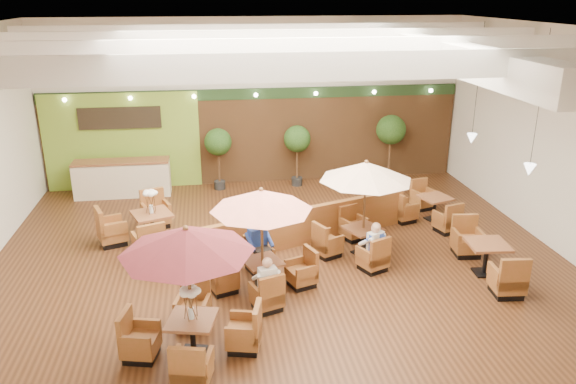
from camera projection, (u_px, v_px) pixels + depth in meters
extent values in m
plane|color=#381E0F|center=(279.00, 256.00, 14.05)|extent=(14.00, 14.00, 0.00)
cube|color=silver|center=(255.00, 102.00, 18.71)|extent=(14.00, 0.04, 5.50)
cube|color=silver|center=(336.00, 267.00, 7.53)|extent=(14.00, 0.04, 5.50)
cube|color=silver|center=(555.00, 139.00, 14.08)|extent=(0.04, 12.00, 5.50)
cube|color=white|center=(278.00, 27.00, 12.20)|extent=(14.00, 12.00, 0.04)
cube|color=brown|center=(256.00, 136.00, 19.05)|extent=(13.90, 0.10, 3.20)
cube|color=#1E3819|center=(255.00, 94.00, 18.55)|extent=(13.90, 0.12, 0.35)
cube|color=olive|center=(123.00, 142.00, 18.39)|extent=(5.00, 0.08, 3.20)
cube|color=black|center=(120.00, 118.00, 18.04)|extent=(2.60, 0.08, 0.70)
cube|color=white|center=(429.00, 51.00, 12.86)|extent=(0.60, 11.00, 0.60)
cube|color=white|center=(311.00, 67.00, 8.59)|extent=(13.60, 0.12, 0.45)
cube|color=white|center=(286.00, 50.00, 11.11)|extent=(13.60, 0.12, 0.45)
cube|color=white|center=(271.00, 39.00, 13.53)|extent=(13.60, 0.12, 0.45)
cube|color=white|center=(260.00, 32.00, 16.04)|extent=(13.60, 0.12, 0.45)
cylinder|color=black|center=(540.00, 102.00, 12.60)|extent=(0.01, 0.01, 3.20)
cone|color=white|center=(529.00, 170.00, 13.14)|extent=(0.28, 0.28, 0.28)
cylinder|color=black|center=(478.00, 82.00, 15.39)|extent=(0.01, 0.01, 3.20)
cone|color=white|center=(472.00, 139.00, 15.93)|extent=(0.28, 0.28, 0.28)
sphere|color=#FFEAC6|center=(65.00, 100.00, 17.51)|extent=(0.14, 0.14, 0.14)
sphere|color=#FFEAC6|center=(130.00, 98.00, 17.79)|extent=(0.14, 0.14, 0.14)
sphere|color=#FFEAC6|center=(194.00, 97.00, 18.06)|extent=(0.14, 0.14, 0.14)
sphere|color=#FFEAC6|center=(256.00, 95.00, 18.33)|extent=(0.14, 0.14, 0.14)
sphere|color=#FFEAC6|center=(316.00, 93.00, 18.61)|extent=(0.14, 0.14, 0.14)
sphere|color=#FFEAC6|center=(374.00, 92.00, 18.88)|extent=(0.14, 0.14, 0.14)
sphere|color=#FFEAC6|center=(431.00, 91.00, 19.15)|extent=(0.14, 0.14, 0.14)
cube|color=beige|center=(123.00, 179.00, 18.01)|extent=(3.00, 0.70, 1.10)
cube|color=brown|center=(121.00, 161.00, 17.81)|extent=(3.00, 0.75, 0.06)
cube|color=brown|center=(289.00, 229.00, 14.34)|extent=(6.84, 2.61, 1.00)
cube|color=brown|center=(192.00, 320.00, 10.02)|extent=(1.00, 1.00, 0.06)
cylinder|color=black|center=(193.00, 336.00, 10.14)|extent=(0.10, 0.10, 0.64)
cube|color=black|center=(194.00, 352.00, 10.25)|extent=(0.53, 0.53, 0.04)
cube|color=brown|center=(192.00, 372.00, 9.30)|extent=(0.73, 0.73, 0.31)
cube|color=brown|center=(195.00, 366.00, 8.98)|extent=(0.61, 0.23, 0.68)
cube|color=brown|center=(175.00, 361.00, 9.26)|extent=(0.20, 0.54, 0.27)
cube|color=brown|center=(208.00, 363.00, 9.21)|extent=(0.20, 0.54, 0.27)
cube|color=black|center=(193.00, 383.00, 9.37)|extent=(0.64, 0.64, 0.14)
cube|color=brown|center=(194.00, 312.00, 11.02)|extent=(0.73, 0.73, 0.31)
cube|color=brown|center=(190.00, 293.00, 11.15)|extent=(0.61, 0.23, 0.68)
cube|color=brown|center=(207.00, 304.00, 10.94)|extent=(0.20, 0.54, 0.27)
cube|color=brown|center=(179.00, 303.00, 10.98)|extent=(0.20, 0.54, 0.27)
cube|color=black|center=(194.00, 322.00, 11.10)|extent=(0.64, 0.64, 0.14)
cube|color=brown|center=(141.00, 344.00, 10.04)|extent=(0.73, 0.73, 0.31)
cube|color=brown|center=(154.00, 327.00, 10.02)|extent=(0.23, 0.61, 0.68)
cube|color=brown|center=(145.00, 326.00, 10.23)|extent=(0.54, 0.20, 0.27)
cube|color=brown|center=(134.00, 344.00, 9.70)|extent=(0.54, 0.20, 0.27)
cube|color=black|center=(142.00, 354.00, 10.11)|extent=(0.64, 0.64, 0.14)
cube|color=brown|center=(244.00, 335.00, 10.29)|extent=(0.73, 0.73, 0.31)
cube|color=brown|center=(230.00, 324.00, 10.10)|extent=(0.23, 0.61, 0.68)
cube|color=brown|center=(241.00, 335.00, 9.96)|extent=(0.54, 0.20, 0.27)
cube|color=brown|center=(246.00, 317.00, 10.49)|extent=(0.54, 0.20, 0.27)
cube|color=black|center=(244.00, 345.00, 10.36)|extent=(0.64, 0.64, 0.14)
cylinder|color=brown|center=(190.00, 294.00, 9.85)|extent=(0.06, 0.06, 2.44)
cone|color=#51181D|center=(186.00, 241.00, 9.50)|extent=(2.34, 2.34, 0.45)
sphere|color=brown|center=(186.00, 228.00, 9.42)|extent=(0.10, 0.10, 0.10)
cylinder|color=silver|center=(191.00, 313.00, 9.98)|extent=(0.10, 0.10, 0.22)
cube|color=brown|center=(262.00, 262.00, 12.27)|extent=(0.99, 0.99, 0.05)
cylinder|color=black|center=(263.00, 275.00, 12.38)|extent=(0.09, 0.09, 0.60)
cube|color=black|center=(263.00, 288.00, 12.49)|extent=(0.53, 0.53, 0.04)
cube|color=brown|center=(267.00, 297.00, 11.59)|extent=(0.72, 0.72, 0.29)
cube|color=brown|center=(264.00, 291.00, 11.28)|extent=(0.57, 0.28, 0.64)
cube|color=brown|center=(255.00, 293.00, 11.41)|extent=(0.24, 0.50, 0.26)
cube|color=brown|center=(278.00, 287.00, 11.64)|extent=(0.24, 0.50, 0.26)
cube|color=black|center=(267.00, 306.00, 11.66)|extent=(0.64, 0.64, 0.13)
cube|color=brown|center=(259.00, 260.00, 13.21)|extent=(0.72, 0.72, 0.29)
cube|color=brown|center=(261.00, 245.00, 13.34)|extent=(0.57, 0.28, 0.64)
cube|color=brown|center=(269.00, 251.00, 13.26)|extent=(0.24, 0.50, 0.26)
cube|color=brown|center=(248.00, 255.00, 13.03)|extent=(0.24, 0.50, 0.26)
cube|color=black|center=(259.00, 268.00, 13.28)|extent=(0.64, 0.64, 0.13)
cube|color=brown|center=(223.00, 280.00, 12.28)|extent=(0.72, 0.72, 0.29)
cube|color=brown|center=(233.00, 270.00, 12.14)|extent=(0.28, 0.57, 0.64)
cube|color=brown|center=(218.00, 268.00, 12.44)|extent=(0.50, 0.24, 0.26)
cube|color=brown|center=(227.00, 278.00, 12.00)|extent=(0.50, 0.24, 0.26)
cube|color=black|center=(224.00, 289.00, 12.35)|extent=(0.64, 0.64, 0.13)
cube|color=brown|center=(301.00, 275.00, 12.52)|extent=(0.72, 0.72, 0.29)
cube|color=brown|center=(291.00, 263.00, 12.47)|extent=(0.28, 0.57, 0.64)
cube|color=brown|center=(307.00, 272.00, 12.24)|extent=(0.50, 0.24, 0.26)
cube|color=brown|center=(296.00, 263.00, 12.68)|extent=(0.50, 0.24, 0.26)
cube|color=black|center=(301.00, 283.00, 12.59)|extent=(0.64, 0.64, 0.13)
cylinder|color=brown|center=(262.00, 242.00, 12.11)|extent=(0.06, 0.06, 2.29)
cone|color=#D07464|center=(261.00, 200.00, 11.78)|extent=(2.20, 2.20, 0.45)
sphere|color=brown|center=(261.00, 190.00, 11.70)|extent=(0.10, 0.10, 0.10)
cube|color=brown|center=(363.00, 229.00, 13.93)|extent=(1.06, 1.06, 0.06)
cylinder|color=black|center=(363.00, 241.00, 14.04)|extent=(0.09, 0.09, 0.62)
cube|color=black|center=(362.00, 253.00, 14.15)|extent=(0.56, 0.56, 0.04)
cube|color=brown|center=(373.00, 259.00, 13.23)|extent=(0.78, 0.78, 0.30)
cube|color=brown|center=(372.00, 253.00, 12.91)|extent=(0.57, 0.33, 0.66)
cube|color=brown|center=(364.00, 255.00, 13.02)|extent=(0.28, 0.50, 0.26)
cube|color=brown|center=(382.00, 249.00, 13.30)|extent=(0.28, 0.50, 0.26)
cube|color=black|center=(372.00, 267.00, 13.30)|extent=(0.69, 0.69, 0.13)
cube|color=brown|center=(353.00, 229.00, 14.90)|extent=(0.78, 0.78, 0.30)
cube|color=brown|center=(355.00, 216.00, 15.03)|extent=(0.57, 0.33, 0.66)
cube|color=brown|center=(362.00, 220.00, 14.98)|extent=(0.28, 0.50, 0.26)
cube|color=brown|center=(346.00, 225.00, 14.70)|extent=(0.28, 0.50, 0.26)
cube|color=black|center=(353.00, 237.00, 14.97)|extent=(0.69, 0.69, 0.13)
cube|color=brown|center=(327.00, 245.00, 13.94)|extent=(0.78, 0.78, 0.30)
cube|color=brown|center=(337.00, 236.00, 13.78)|extent=(0.33, 0.57, 0.66)
cube|color=brown|center=(321.00, 235.00, 14.09)|extent=(0.50, 0.28, 0.26)
cube|color=brown|center=(334.00, 242.00, 13.66)|extent=(0.50, 0.28, 0.26)
cube|color=black|center=(327.00, 253.00, 14.01)|extent=(0.69, 0.69, 0.13)
cylinder|color=brown|center=(364.00, 210.00, 13.76)|extent=(0.06, 0.06, 2.36)
cone|color=#C7A78B|center=(366.00, 171.00, 13.42)|extent=(2.27, 2.27, 0.45)
sphere|color=brown|center=(366.00, 162.00, 13.35)|extent=(0.10, 0.10, 0.10)
cube|color=brown|center=(152.00, 214.00, 14.56)|extent=(1.20, 1.20, 0.07)
cylinder|color=black|center=(153.00, 228.00, 14.69)|extent=(0.11, 0.11, 0.72)
cube|color=black|center=(154.00, 241.00, 14.82)|extent=(0.63, 0.63, 0.04)
cube|color=brown|center=(150.00, 247.00, 13.75)|extent=(0.87, 0.87, 0.35)
cube|color=brown|center=(143.00, 240.00, 13.38)|extent=(0.67, 0.34, 0.76)
cube|color=brown|center=(136.00, 242.00, 13.53)|extent=(0.29, 0.59, 0.31)
cube|color=brown|center=(162.00, 236.00, 13.82)|extent=(0.29, 0.59, 0.31)
cube|color=black|center=(151.00, 256.00, 13.83)|extent=(0.77, 0.77, 0.15)
cube|color=brown|center=(156.00, 216.00, 15.68)|extent=(0.87, 0.87, 0.35)
cube|color=brown|center=(159.00, 201.00, 15.83)|extent=(0.67, 0.34, 0.76)
cube|color=brown|center=(167.00, 206.00, 15.75)|extent=(0.29, 0.59, 0.31)
cube|color=brown|center=(144.00, 210.00, 15.46)|extent=(0.29, 0.59, 0.31)
cube|color=black|center=(157.00, 224.00, 15.77)|extent=(0.77, 0.77, 0.15)
cube|color=brown|center=(112.00, 233.00, 14.57)|extent=(0.87, 0.87, 0.35)
cube|color=brown|center=(121.00, 222.00, 14.41)|extent=(0.34, 0.67, 0.76)
cube|color=brown|center=(109.00, 221.00, 14.76)|extent=(0.59, 0.29, 0.31)
cube|color=brown|center=(114.00, 229.00, 14.24)|extent=(0.59, 0.29, 0.31)
cube|color=black|center=(113.00, 241.00, 14.66)|extent=(0.77, 0.77, 0.15)
cylinder|color=silver|center=(151.00, 209.00, 14.51)|extent=(0.10, 0.10, 0.22)
cube|color=brown|center=(488.00, 244.00, 12.91)|extent=(0.97, 0.97, 0.06)
cylinder|color=black|center=(486.00, 259.00, 13.03)|extent=(0.10, 0.10, 0.69)
cube|color=black|center=(484.00, 273.00, 13.15)|extent=(0.51, 0.51, 0.04)
cube|color=brown|center=(507.00, 282.00, 12.13)|extent=(0.70, 0.70, 0.33)
cube|color=brown|center=(517.00, 275.00, 11.78)|extent=(0.65, 0.16, 0.73)
cube|color=brown|center=(495.00, 274.00, 12.05)|extent=(0.14, 0.58, 0.29)
cube|color=brown|center=(522.00, 273.00, 12.08)|extent=(0.14, 0.58, 0.29)
cube|color=black|center=(506.00, 292.00, 12.21)|extent=(0.63, 0.63, 0.15)
cube|color=brown|center=(467.00, 244.00, 13.98)|extent=(0.70, 0.70, 0.33)
cube|color=brown|center=(462.00, 228.00, 14.12)|extent=(0.65, 0.16, 0.73)
cube|color=brown|center=(479.00, 236.00, 13.93)|extent=(0.14, 0.58, 0.29)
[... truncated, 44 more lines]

